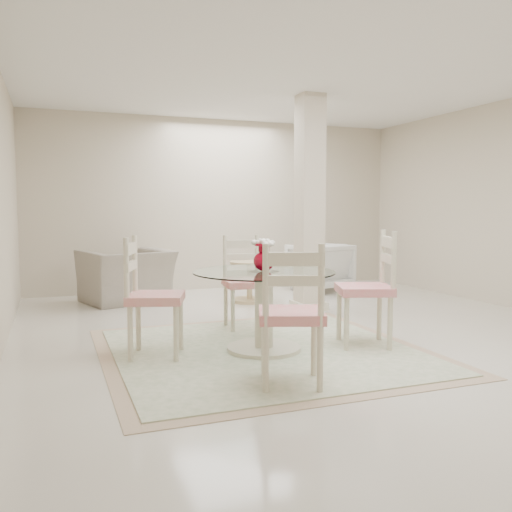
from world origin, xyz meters
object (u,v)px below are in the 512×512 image
object	(u,v)px
dining_chair_west	(147,288)
dining_chair_south	(292,305)
dining_chair_north	(244,275)
side_table	(250,283)
column	(310,204)
armchair_white	(320,267)
red_vase	(264,255)
recliner_taupe	(126,276)
dining_chair_east	(373,280)
dining_table	(264,311)

from	to	relation	value
dining_chair_west	dining_chair_south	xyz separation A→B (m)	(0.82, -1.19, -0.00)
dining_chair_north	side_table	size ratio (longest dim) A/B	1.95
dining_chair_south	column	bearing A→B (deg)	-98.25
column	dining_chair_north	distance (m)	1.55
column	armchair_white	xyz separation A→B (m)	(0.88, 1.39, -0.98)
dining_chair_north	armchair_white	world-z (taller)	dining_chair_north
red_vase	dining_chair_south	xyz separation A→B (m)	(-0.19, -1.01, -0.27)
side_table	dining_chair_west	bearing A→B (deg)	-127.51
dining_chair_west	recliner_taupe	size ratio (longest dim) A/B	1.04
column	recliner_taupe	bearing A→B (deg)	147.10
column	dining_chair_west	bearing A→B (deg)	-146.31
dining_chair_east	dining_chair_north	world-z (taller)	dining_chair_east
dining_chair_north	dining_chair_west	distance (m)	1.43
dining_table	side_table	bearing A→B (deg)	72.69
column	red_vase	distance (m)	2.21
side_table	recliner_taupe	bearing A→B (deg)	160.28
column	side_table	world-z (taller)	column
red_vase	side_table	size ratio (longest dim) A/B	0.51
dining_chair_north	armchair_white	bearing A→B (deg)	52.05
dining_table	column	bearing A→B (deg)	52.93
dining_table	recliner_taupe	distance (m)	3.19
column	red_vase	size ratio (longest dim) A/B	9.37
dining_chair_west	armchair_white	xyz separation A→B (m)	(3.19, 2.93, -0.24)
dining_chair_north	recliner_taupe	size ratio (longest dim) A/B	0.99
column	side_table	xyz separation A→B (m)	(-0.52, 0.79, -1.09)
dining_chair_west	dining_chair_south	distance (m)	1.45
red_vase	armchair_white	bearing A→B (deg)	55.02
recliner_taupe	side_table	xyz separation A→B (m)	(1.59, -0.57, -0.10)
column	dining_table	xyz separation A→B (m)	(-1.30, -1.72, -0.98)
red_vase	side_table	xyz separation A→B (m)	(0.78, 2.52, -0.61)
recliner_taupe	armchair_white	xyz separation A→B (m)	(2.99, 0.03, 0.01)
column	side_table	bearing A→B (deg)	123.08
column	dining_chair_south	size ratio (longest dim) A/B	2.34
dining_table	dining_chair_south	bearing A→B (deg)	-100.47
dining_chair_south	side_table	size ratio (longest dim) A/B	2.05
armchair_white	red_vase	bearing A→B (deg)	37.88
dining_chair_south	recliner_taupe	world-z (taller)	dining_chair_south
column	dining_table	world-z (taller)	column
red_vase	recliner_taupe	world-z (taller)	red_vase
dining_table	armchair_white	world-z (taller)	armchair_white
column	dining_chair_west	xyz separation A→B (m)	(-2.31, -1.54, -0.74)
dining_chair_east	recliner_taupe	size ratio (longest dim) A/B	1.08
dining_table	dining_chair_west	distance (m)	1.05
dining_chair_west	armchair_white	distance (m)	4.34
dining_chair_east	dining_table	bearing A→B (deg)	-80.73
red_vase	dining_chair_west	distance (m)	1.06
armchair_white	side_table	world-z (taller)	armchair_white
dining_chair_south	side_table	bearing A→B (deg)	-85.05
armchair_white	side_table	bearing A→B (deg)	6.03
column	dining_chair_south	bearing A→B (deg)	-118.59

